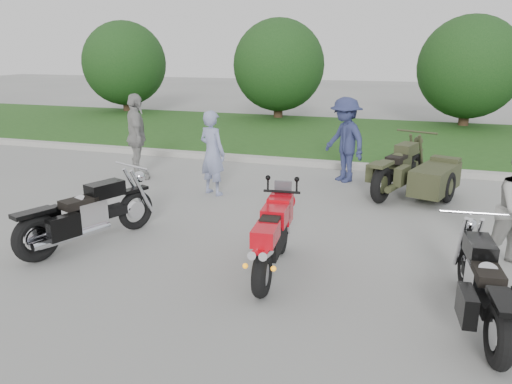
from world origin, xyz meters
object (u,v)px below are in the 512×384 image
(cruiser_right, at_px, (484,290))
(person_denim, at_px, (345,140))
(cruiser_left, at_px, (84,217))
(person_back, at_px, (137,137))
(cruiser_sidecar, at_px, (419,175))
(sportbike_red, at_px, (272,236))
(person_stripe, at_px, (212,153))

(cruiser_right, relative_size, person_denim, 1.19)
(cruiser_left, bearing_deg, person_back, 131.11)
(cruiser_sidecar, xyz_separation_m, person_denim, (-1.60, 0.82, 0.47))
(cruiser_right, bearing_deg, person_back, 140.83)
(cruiser_right, distance_m, cruiser_sidecar, 4.86)
(sportbike_red, relative_size, cruiser_left, 0.85)
(sportbike_red, distance_m, person_back, 5.77)
(cruiser_right, relative_size, person_back, 1.16)
(cruiser_right, height_order, person_back, person_back)
(person_denim, distance_m, person_back, 4.61)
(cruiser_sidecar, bearing_deg, person_denim, 171.19)
(sportbike_red, height_order, cruiser_left, same)
(person_denim, bearing_deg, person_back, -121.23)
(cruiser_right, height_order, person_denim, person_denim)
(cruiser_left, bearing_deg, cruiser_right, 15.03)
(cruiser_left, height_order, person_back, person_back)
(person_stripe, relative_size, person_denim, 0.92)
(cruiser_sidecar, bearing_deg, cruiser_left, -119.95)
(sportbike_red, relative_size, cruiser_right, 0.86)
(cruiser_left, xyz_separation_m, cruiser_sidecar, (4.70, 4.19, -0.01))
(person_back, bearing_deg, person_stripe, -142.49)
(sportbike_red, bearing_deg, cruiser_left, 173.64)
(cruiser_sidecar, relative_size, person_denim, 1.31)
(cruiser_right, height_order, cruiser_sidecar, cruiser_sidecar)
(cruiser_left, distance_m, cruiser_right, 5.45)
(cruiser_left, height_order, cruiser_sidecar, cruiser_sidecar)
(sportbike_red, xyz_separation_m, person_back, (-4.28, 3.85, 0.42))
(person_stripe, xyz_separation_m, person_back, (-2.08, 0.62, 0.11))
(cruiser_sidecar, distance_m, person_stripe, 4.11)
(cruiser_left, distance_m, person_stripe, 3.27)
(sportbike_red, xyz_separation_m, person_denim, (0.17, 5.07, 0.39))
(cruiser_right, xyz_separation_m, cruiser_sidecar, (-0.71, 4.81, 0.02))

